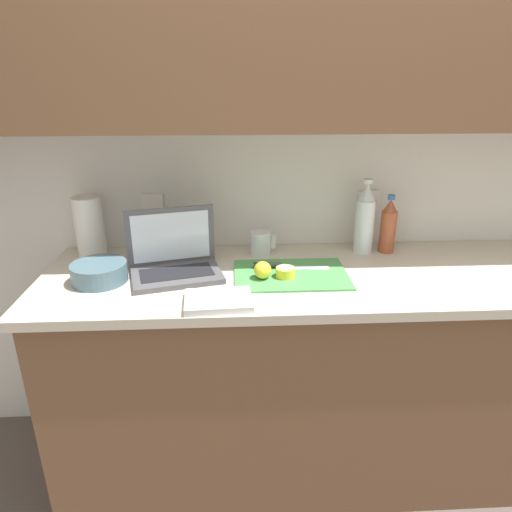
# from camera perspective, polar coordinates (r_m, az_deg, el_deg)

# --- Properties ---
(ground_plane) EXTENTS (12.00, 12.00, 0.00)m
(ground_plane) POSITION_cam_1_polar(r_m,az_deg,el_deg) (2.29, 8.83, -23.32)
(ground_plane) COLOR #564C47
(ground_plane) RESTS_ON ground
(wall_back) EXTENTS (5.20, 0.38, 2.60)m
(wall_back) POSITION_cam_1_polar(r_m,az_deg,el_deg) (1.88, 10.04, 19.79)
(wall_back) COLOR white
(wall_back) RESTS_ON ground_plane
(counter_unit) EXTENTS (2.27, 0.66, 0.91)m
(counter_unit) POSITION_cam_1_polar(r_m,az_deg,el_deg) (2.00, 10.16, -13.71)
(counter_unit) COLOR brown
(counter_unit) RESTS_ON ground_plane
(laptop) EXTENTS (0.38, 0.30, 0.24)m
(laptop) POSITION_cam_1_polar(r_m,az_deg,el_deg) (1.75, -10.18, -0.37)
(laptop) COLOR #515156
(laptop) RESTS_ON counter_unit
(cutting_board) EXTENTS (0.43, 0.30, 0.01)m
(cutting_board) POSITION_cam_1_polar(r_m,az_deg,el_deg) (1.72, 4.37, -2.30)
(cutting_board) COLOR #4C9E51
(cutting_board) RESTS_ON counter_unit
(knife) EXTENTS (0.29, 0.05, 0.02)m
(knife) POSITION_cam_1_polar(r_m,az_deg,el_deg) (1.76, 2.76, -1.26)
(knife) COLOR silver
(knife) RESTS_ON cutting_board
(lemon_half_cut) EXTENTS (0.07, 0.07, 0.04)m
(lemon_half_cut) POSITION_cam_1_polar(r_m,az_deg,el_deg) (1.69, 3.70, -2.02)
(lemon_half_cut) COLOR yellow
(lemon_half_cut) RESTS_ON cutting_board
(lemon_whole_beside) EXTENTS (0.06, 0.06, 0.06)m
(lemon_whole_beside) POSITION_cam_1_polar(r_m,az_deg,el_deg) (1.67, 0.83, -1.77)
(lemon_whole_beside) COLOR yellow
(lemon_whole_beside) RESTS_ON cutting_board
(bottle_green_soda) EXTENTS (0.07, 0.07, 0.25)m
(bottle_green_soda) POSITION_cam_1_polar(r_m,az_deg,el_deg) (2.00, 16.20, 3.59)
(bottle_green_soda) COLOR #A34C2D
(bottle_green_soda) RESTS_ON counter_unit
(bottle_oil_tall) EXTENTS (0.08, 0.08, 0.31)m
(bottle_oil_tall) POSITION_cam_1_polar(r_m,az_deg,el_deg) (1.96, 13.44, 4.49)
(bottle_oil_tall) COLOR silver
(bottle_oil_tall) RESTS_ON counter_unit
(measuring_cup) EXTENTS (0.11, 0.09, 0.10)m
(measuring_cup) POSITION_cam_1_polar(r_m,az_deg,el_deg) (1.91, 0.60, 1.63)
(measuring_cup) COLOR silver
(measuring_cup) RESTS_ON counter_unit
(bowl_white) EXTENTS (0.20, 0.20, 0.07)m
(bowl_white) POSITION_cam_1_polar(r_m,az_deg,el_deg) (1.75, -18.99, -1.95)
(bowl_white) COLOR slate
(bowl_white) RESTS_ON counter_unit
(paper_towel_roll) EXTENTS (0.12, 0.12, 0.25)m
(paper_towel_roll) POSITION_cam_1_polar(r_m,az_deg,el_deg) (1.99, -20.08, 3.44)
(paper_towel_roll) COLOR white
(paper_towel_roll) RESTS_ON counter_unit
(dish_towel) EXTENTS (0.23, 0.17, 0.02)m
(dish_towel) POSITION_cam_1_polar(r_m,az_deg,el_deg) (1.51, -4.71, -5.60)
(dish_towel) COLOR white
(dish_towel) RESTS_ON counter_unit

